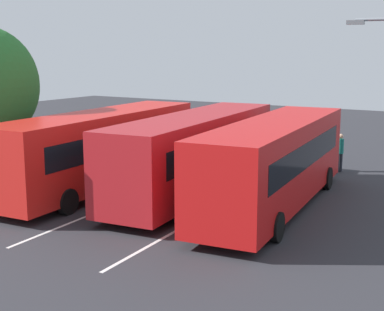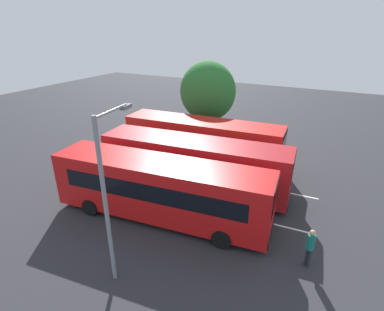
{
  "view_description": "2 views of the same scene",
  "coord_description": "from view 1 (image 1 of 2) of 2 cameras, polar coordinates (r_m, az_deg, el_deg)",
  "views": [
    {
      "loc": [
        -17.95,
        -11.18,
        5.59
      ],
      "look_at": [
        -0.69,
        -0.69,
        1.82
      ],
      "focal_mm": 52.7,
      "sensor_mm": 36.0,
      "label": 1
    },
    {
      "loc": [
        7.9,
        -14.54,
        9.26
      ],
      "look_at": [
        -0.27,
        1.34,
        1.5
      ],
      "focal_mm": 28.29,
      "sensor_mm": 36.0,
      "label": 2
    }
  ],
  "objects": [
    {
      "name": "pedestrian",
      "position": [
        27.1,
        14.76,
        0.61
      ],
      "size": [
        0.45,
        0.45,
        1.79
      ],
      "rotation": [
        0.0,
        0.0,
        3.96
      ],
      "color": "#232833",
      "rests_on": "ground"
    },
    {
      "name": "lane_stripe_outer_left",
      "position": [
        21.03,
        3.45,
        -4.84
      ],
      "size": [
        15.11,
        0.89,
        0.01
      ],
      "primitive_type": "cube",
      "rotation": [
        0.0,
        0.0,
        0.05
      ],
      "color": "silver",
      "rests_on": "ground"
    },
    {
      "name": "ground_plane",
      "position": [
        21.87,
        -0.61,
        -4.22
      ],
      "size": [
        72.39,
        72.39,
        0.0
      ],
      "primitive_type": "plane",
      "color": "#2B2B30"
    },
    {
      "name": "bus_center_left",
      "position": [
        21.98,
        0.4,
        0.44
      ],
      "size": [
        11.34,
        3.51,
        3.13
      ],
      "rotation": [
        0.0,
        0.0,
        0.1
      ],
      "color": "#AD191E",
      "rests_on": "ground"
    },
    {
      "name": "bus_far_left",
      "position": [
        20.32,
        8.45,
        -0.51
      ],
      "size": [
        11.35,
        3.59,
        3.13
      ],
      "rotation": [
        0.0,
        0.0,
        0.11
      ],
      "color": "red",
      "rests_on": "ground"
    },
    {
      "name": "bus_center_right",
      "position": [
        23.16,
        -9.15,
        0.83
      ],
      "size": [
        11.3,
        3.2,
        3.13
      ],
      "rotation": [
        0.0,
        0.0,
        0.07
      ],
      "color": "red",
      "rests_on": "ground"
    },
    {
      "name": "lane_stripe_inner_left",
      "position": [
        22.81,
        -4.34,
        -3.62
      ],
      "size": [
        15.11,
        0.89,
        0.01
      ],
      "primitive_type": "cube",
      "rotation": [
        0.0,
        0.0,
        0.05
      ],
      "color": "silver",
      "rests_on": "ground"
    }
  ]
}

